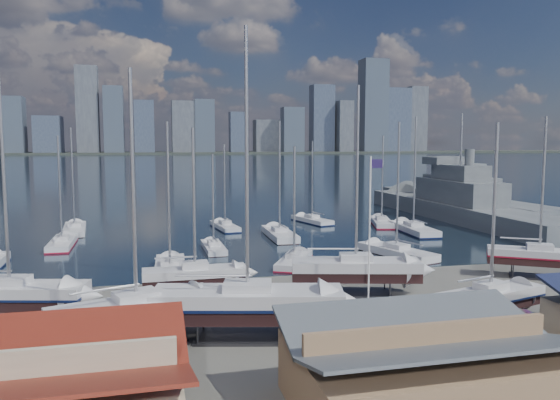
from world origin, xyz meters
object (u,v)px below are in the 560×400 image
object	(u,v)px
sailboat_cradle_0	(10,295)
flagpole	(371,221)
car_a	(164,368)
naval_ship_east	(459,209)
naval_ship_west	(459,200)

from	to	relation	value
sailboat_cradle_0	flagpole	world-z (taller)	sailboat_cradle_0
sailboat_cradle_0	car_a	size ratio (longest dim) A/B	3.66
car_a	flagpole	size ratio (longest dim) A/B	0.40
naval_ship_east	naval_ship_west	size ratio (longest dim) A/B	1.08
naval_ship_east	flagpole	bearing A→B (deg)	140.98
sailboat_cradle_0	naval_ship_east	xyz separation A→B (m)	(56.89, 38.12, -0.42)
car_a	flagpole	bearing A→B (deg)	32.34
car_a	naval_ship_west	bearing A→B (deg)	47.61
naval_ship_east	naval_ship_west	distance (m)	14.28
naval_ship_east	sailboat_cradle_0	bearing A→B (deg)	123.67
car_a	naval_ship_east	bearing A→B (deg)	45.60
car_a	flagpole	xyz separation A→B (m)	(15.40, 10.04, 5.62)
naval_ship_west	flagpole	size ratio (longest dim) A/B	4.05
naval_ship_west	flagpole	distance (m)	65.09
naval_ship_east	flagpole	world-z (taller)	naval_ship_east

